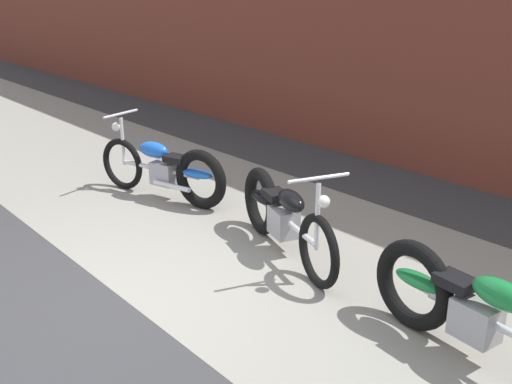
# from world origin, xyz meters

# --- Properties ---
(ground_plane) EXTENTS (80.00, 80.00, 0.00)m
(ground_plane) POSITION_xyz_m (0.00, 0.00, 0.00)
(ground_plane) COLOR #38383A
(sidewalk_slab) EXTENTS (36.00, 3.50, 0.01)m
(sidewalk_slab) POSITION_xyz_m (0.00, 1.75, 0.00)
(sidewalk_slab) COLOR gray
(sidewalk_slab) RESTS_ON ground
(motorcycle_blue) EXTENTS (1.96, 0.79, 1.03)m
(motorcycle_blue) POSITION_xyz_m (-1.92, 1.67, 0.40)
(motorcycle_blue) COLOR black
(motorcycle_blue) RESTS_ON ground
(motorcycle_black) EXTENTS (1.94, 0.86, 1.03)m
(motorcycle_black) POSITION_xyz_m (0.04, 1.70, 0.40)
(motorcycle_black) COLOR black
(motorcycle_black) RESTS_ON ground
(motorcycle_green) EXTENTS (2.00, 0.60, 1.03)m
(motorcycle_green) POSITION_xyz_m (2.24, 1.46, 0.40)
(motorcycle_green) COLOR black
(motorcycle_green) RESTS_ON ground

